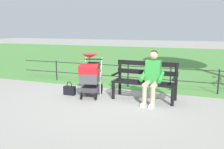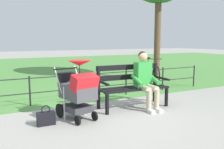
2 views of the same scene
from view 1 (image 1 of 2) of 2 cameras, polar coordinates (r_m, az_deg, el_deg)
The scene contains 7 objects.
ground_plane at distance 6.38m, azimuth 0.67°, elevation -5.37°, with size 60.00×60.00×0.00m, color #9E9B93.
grass_lawn at distance 14.82m, azimuth 12.09°, elevation 3.83°, with size 40.00×16.00×0.01m, color #518E42.
park_bench at distance 6.16m, azimuth 7.90°, elevation -1.04°, with size 1.62×0.66×0.96m.
person_on_bench at distance 5.87m, azimuth 9.55°, elevation -0.17°, with size 0.55×0.74×1.28m.
stroller at distance 6.30m, azimuth -5.13°, elevation -0.07°, with size 0.68×0.97×1.15m.
handbag at distance 6.66m, azimuth -10.09°, elevation -3.71°, with size 0.32×0.14×0.37m.
park_fence at distance 7.36m, azimuth 5.92°, elevation 0.16°, with size 7.78×0.04×0.70m.
Camera 1 is at (-2.03, 5.77, 1.80)m, focal length 38.32 mm.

